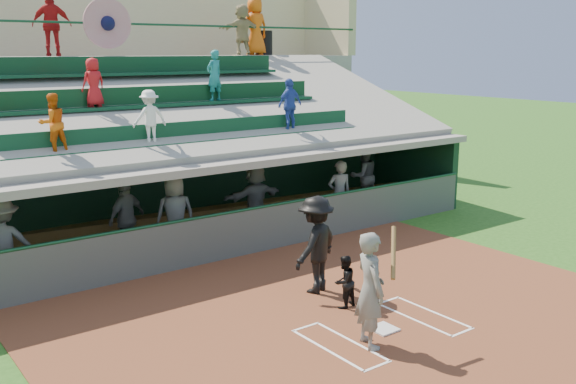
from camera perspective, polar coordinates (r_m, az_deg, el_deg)
ground at (r=11.60m, az=8.47°, el=-12.10°), size 100.00×100.00×0.00m
dirt_slab at (r=11.92m, az=6.74°, el=-11.29°), size 11.00×9.00×0.02m
home_plate at (r=11.59m, az=8.48°, el=-11.94°), size 0.43×0.43×0.03m
batters_box_chalk at (r=11.59m, az=8.47°, el=-11.99°), size 2.65×1.85×0.01m
dugout_floor at (r=16.72m, az=-8.12°, el=-4.26°), size 16.00×3.50×0.04m
concourse_slab at (r=22.34m, az=-16.68°, el=5.54°), size 20.00×3.00×4.60m
grandstand at (r=19.59m, az=-13.64°, el=4.68°), size 20.40×10.40×7.80m
batter_at_plate at (r=10.63m, az=7.34°, el=-8.58°), size 0.96×0.83×1.95m
catcher at (r=12.26m, az=5.03°, el=-7.95°), size 0.54×0.45×1.02m
home_umpire at (r=12.86m, az=2.48°, el=-4.68°), size 1.45×1.14×1.97m
dugout_bench at (r=17.73m, az=-9.23°, el=-2.46°), size 15.77×2.21×0.47m
dugout_player_a at (r=14.13m, az=-24.00°, el=-4.24°), size 1.34×0.91×1.91m
dugout_player_b at (r=15.45m, az=-14.15°, el=-2.26°), size 1.18×0.85×1.86m
dugout_player_c at (r=15.45m, az=-10.00°, el=-1.97°), size 1.04×0.80×1.91m
dugout_player_d at (r=16.90m, az=-2.91°, el=-0.58°), size 1.77×0.62×1.89m
dugout_player_e at (r=17.58m, az=4.58°, el=-0.17°), size 0.77×0.62×1.84m
dugout_player_f at (r=19.92m, az=6.72°, el=1.42°), size 1.06×0.89×1.94m
trash_bin at (r=24.24m, az=-2.13°, el=13.07°), size 0.60×0.60×0.91m
concourse_staff_a at (r=20.86m, az=-20.25°, el=13.80°), size 1.20×0.80×1.90m
concourse_staff_b at (r=23.50m, az=-2.95°, el=14.44°), size 1.02×0.69×2.02m
concourse_staff_c at (r=23.06m, az=-4.11°, el=14.16°), size 1.66×0.57×1.77m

